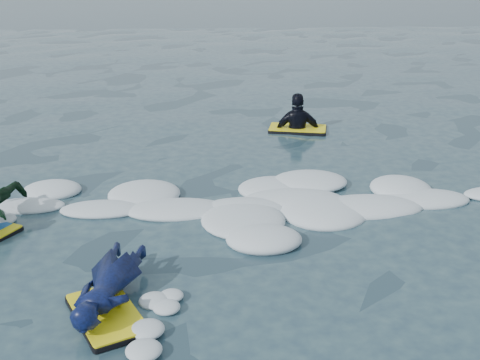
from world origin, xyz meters
The scene contains 4 objects.
ground centered at (0.00, 0.00, 0.00)m, with size 120.00×120.00×0.00m, color #183239.
foam_band centered at (0.00, 1.03, 0.00)m, with size 12.00×3.10×0.30m, color silver, non-canonical shape.
prone_woman_unit centered at (-1.27, -0.75, 0.19)m, with size 0.88×1.53×0.36m.
waiting_rider_unit centered at (1.32, 4.92, -0.06)m, with size 1.13×0.78×1.55m.
Camera 1 is at (-0.35, -5.60, 3.05)m, focal length 45.00 mm.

